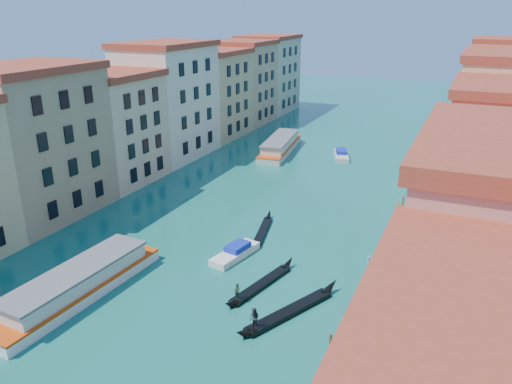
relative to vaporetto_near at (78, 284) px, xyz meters
The scene contains 12 objects.
left_bank_palazzos 44.96m from the vaporetto_near, 115.84° to the left, with size 12.80×128.40×21.00m.
right_bank_palazzos 55.03m from the vaporetto_near, 47.47° to the left, with size 12.80×128.40×21.00m.
quay 49.33m from the vaporetto_near, 54.34° to the left, with size 4.00×140.00×1.00m, color #A09581.
restaurant_awnings 29.06m from the vaporetto_near, ahead, with size 3.20×44.55×3.12m.
mooring_poles_right 26.14m from the vaporetto_near, ahead, with size 1.44×54.24×3.20m.
vaporetto_near is the anchor object (origin of this frame).
vaporetto_far 56.89m from the vaporetto_near, 91.08° to the left, with size 7.02×19.82×2.89m.
gondola_fore 17.95m from the vaporetto_near, 29.12° to the left, with size 3.63×11.62×2.34m.
gondola_right 20.53m from the vaporetto_near, 14.48° to the left, with size 6.60×12.48×2.66m.
gondola_far 23.43m from the vaporetto_near, 62.85° to the left, with size 3.22×10.98×1.57m.
motorboat_mid 17.12m from the vaporetto_near, 52.42° to the left, with size 3.41×7.11×1.41m.
motorboat_far 58.60m from the vaporetto_near, 79.15° to the left, with size 4.62×7.66×1.51m.
Camera 1 is at (26.30, -6.83, 26.45)m, focal length 35.00 mm.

